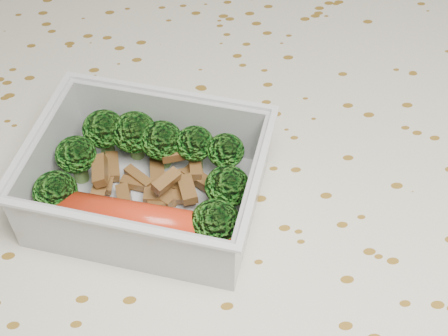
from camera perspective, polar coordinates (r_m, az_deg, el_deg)
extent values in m
cube|color=brown|center=(0.51, -0.10, -4.59)|extent=(1.40, 0.90, 0.04)
cube|color=beige|center=(0.49, -0.10, -3.01)|extent=(1.46, 0.96, 0.01)
cube|color=silver|center=(0.49, -6.72, -2.94)|extent=(0.19, 0.17, 0.00)
cube|color=silver|center=(0.50, -4.93, 4.31)|extent=(0.15, 0.06, 0.05)
cube|color=silver|center=(0.43, -9.50, -6.75)|extent=(0.15, 0.06, 0.05)
cube|color=silver|center=(0.45, 2.51, -2.61)|extent=(0.04, 0.11, 0.05)
cube|color=silver|center=(0.49, -15.76, 0.86)|extent=(0.04, 0.11, 0.05)
cube|color=silver|center=(0.49, -5.00, 6.98)|extent=(0.16, 0.06, 0.00)
cube|color=silver|center=(0.41, -10.20, -5.04)|extent=(0.16, 0.06, 0.00)
cube|color=silver|center=(0.43, 3.19, -0.42)|extent=(0.05, 0.12, 0.00)
cube|color=silver|center=(0.47, -16.92, 3.19)|extent=(0.05, 0.12, 0.00)
cylinder|color=#608C3F|center=(0.52, -10.64, 2.00)|extent=(0.01, 0.01, 0.02)
ellipsoid|color=#377A1E|center=(0.50, -10.96, 3.53)|extent=(0.03, 0.03, 0.03)
cylinder|color=#608C3F|center=(0.51, -7.97, 1.72)|extent=(0.01, 0.01, 0.01)
ellipsoid|color=#377A1E|center=(0.50, -8.21, 3.26)|extent=(0.04, 0.04, 0.03)
cylinder|color=#608C3F|center=(0.50, -5.57, 0.99)|extent=(0.01, 0.01, 0.02)
ellipsoid|color=#377A1E|center=(0.49, -5.75, 2.54)|extent=(0.03, 0.03, 0.03)
cylinder|color=#608C3F|center=(0.50, -2.63, 0.71)|extent=(0.01, 0.01, 0.02)
ellipsoid|color=#377A1E|center=(0.48, -2.71, 2.26)|extent=(0.03, 0.03, 0.03)
cylinder|color=#608C3F|center=(0.49, 0.15, 0.06)|extent=(0.01, 0.01, 0.02)
ellipsoid|color=#377A1E|center=(0.47, 0.15, 1.61)|extent=(0.03, 0.03, 0.02)
cylinder|color=#608C3F|center=(0.50, -13.00, -0.30)|extent=(0.01, 0.01, 0.02)
ellipsoid|color=#377A1E|center=(0.49, -13.40, 1.21)|extent=(0.03, 0.03, 0.03)
cylinder|color=#608C3F|center=(0.47, 0.30, -3.21)|extent=(0.01, 0.01, 0.02)
ellipsoid|color=#377A1E|center=(0.45, 0.31, -1.69)|extent=(0.03, 0.03, 0.03)
cylinder|color=#608C3F|center=(0.48, -14.70, -3.53)|extent=(0.01, 0.01, 0.02)
ellipsoid|color=#377A1E|center=(0.47, -15.17, -2.07)|extent=(0.03, 0.03, 0.03)
cylinder|color=#608C3F|center=(0.45, -0.77, -6.48)|extent=(0.01, 0.01, 0.01)
ellipsoid|color=#377A1E|center=(0.44, -0.79, -5.01)|extent=(0.04, 0.04, 0.03)
cube|color=brown|center=(0.48, -4.55, -1.69)|extent=(0.03, 0.02, 0.01)
cube|color=brown|center=(0.49, -2.47, -0.93)|extent=(0.02, 0.02, 0.01)
cube|color=brown|center=(0.47, -3.36, -1.96)|extent=(0.01, 0.03, 0.01)
cube|color=brown|center=(0.48, -5.74, -2.70)|extent=(0.02, 0.02, 0.01)
cube|color=brown|center=(0.49, -7.79, -0.89)|extent=(0.02, 0.02, 0.01)
cube|color=brown|center=(0.48, -9.04, -2.92)|extent=(0.01, 0.03, 0.01)
cube|color=brown|center=(0.48, -4.50, 1.33)|extent=(0.02, 0.01, 0.01)
cube|color=brown|center=(0.49, -3.68, -0.58)|extent=(0.03, 0.01, 0.01)
cube|color=brown|center=(0.48, -4.36, -2.64)|extent=(0.03, 0.01, 0.01)
cube|color=brown|center=(0.49, -2.67, 0.25)|extent=(0.01, 0.03, 0.01)
cube|color=brown|center=(0.48, -5.34, -1.65)|extent=(0.02, 0.02, 0.01)
cube|color=brown|center=(0.48, -6.05, -2.54)|extent=(0.02, 0.01, 0.01)
cube|color=brown|center=(0.50, -10.18, 0.14)|extent=(0.01, 0.03, 0.01)
cube|color=brown|center=(0.48, -11.28, -0.22)|extent=(0.01, 0.03, 0.01)
cube|color=brown|center=(0.47, -5.70, -3.21)|extent=(0.02, 0.02, 0.01)
cube|color=brown|center=(0.49, -10.65, -1.13)|extent=(0.01, 0.02, 0.01)
cube|color=brown|center=(0.46, -5.31, -1.22)|extent=(0.02, 0.02, 0.01)
cube|color=brown|center=(0.49, -7.84, -1.47)|extent=(0.03, 0.02, 0.01)
cube|color=brown|center=(0.49, -6.13, -0.41)|extent=(0.01, 0.03, 0.01)
cube|color=brown|center=(0.48, -11.35, -1.99)|extent=(0.02, 0.03, 0.01)
cylinder|color=red|center=(0.45, -7.89, -4.76)|extent=(0.13, 0.06, 0.03)
sphere|color=red|center=(0.44, -0.14, -6.14)|extent=(0.03, 0.03, 0.03)
sphere|color=red|center=(0.47, -15.09, -3.38)|extent=(0.03, 0.03, 0.03)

